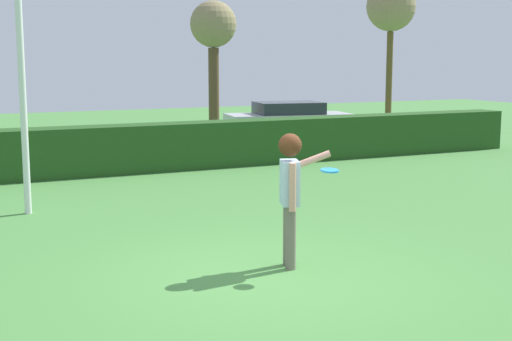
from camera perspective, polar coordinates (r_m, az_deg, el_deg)
ground_plane at (r=9.28m, az=0.88°, el=-8.29°), size 60.00×60.00×0.00m
person at (r=9.44m, az=2.73°, el=-1.12°), size 0.82×0.54×1.77m
frisbee at (r=9.28m, az=5.80°, el=0.01°), size 0.24×0.24×0.04m
lamppost at (r=13.28m, az=-18.11°, el=11.64°), size 0.24×0.24×6.33m
hedge_row at (r=17.54m, az=-12.59°, el=1.53°), size 24.62×0.90×1.15m
parked_car_silver at (r=24.94m, az=2.56°, el=4.10°), size 4.44×2.42×1.25m
maple_tree at (r=31.13m, az=10.54°, el=12.38°), size 2.03×2.03×5.85m
bare_elm_tree at (r=26.87m, az=-3.37°, el=10.95°), size 1.69×1.69×4.80m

